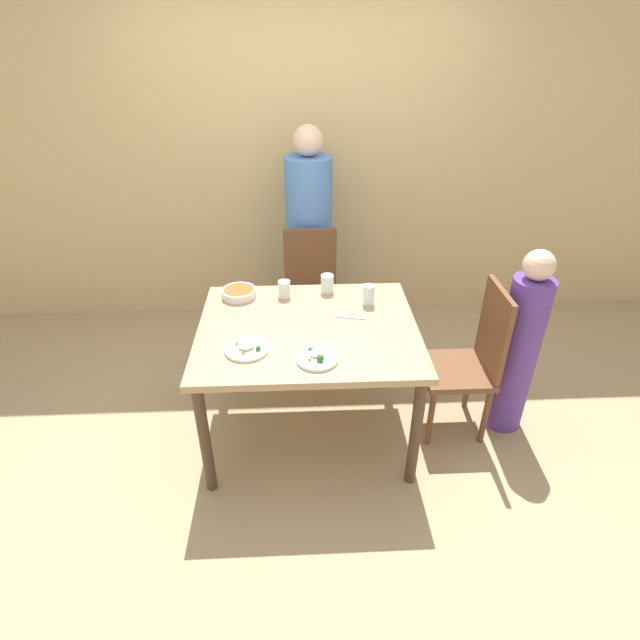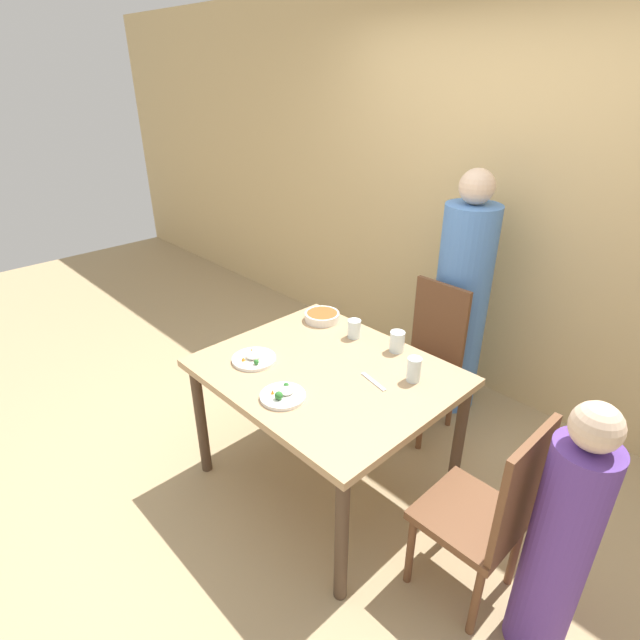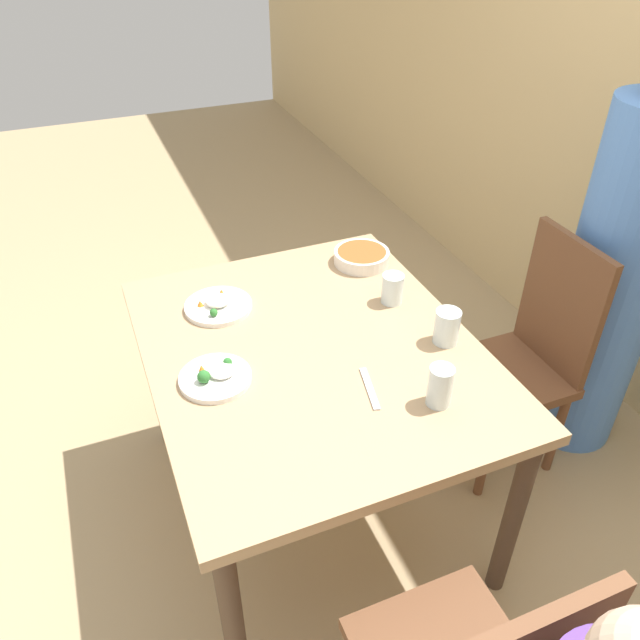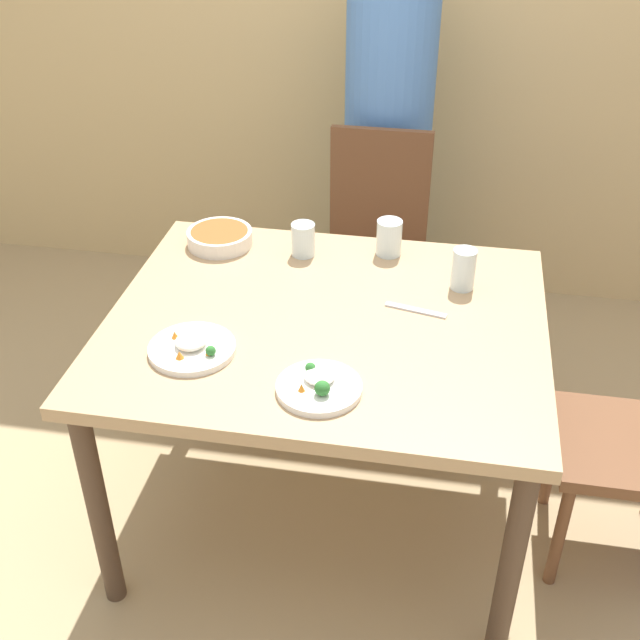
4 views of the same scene
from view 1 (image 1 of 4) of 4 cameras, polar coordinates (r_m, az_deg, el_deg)
The scene contains 14 objects.
ground_plane at distance 3.25m, azimuth -1.22°, elevation -12.15°, with size 10.00×10.00×0.00m, color tan.
wall_back at distance 4.02m, azimuth -2.12°, elevation 18.52°, with size 10.00×0.06×2.70m.
dining_table at distance 2.83m, azimuth -1.37°, elevation -2.21°, with size 1.23×1.02×0.76m.
chair_adult_spot at distance 3.66m, azimuth -1.04°, elevation 2.99°, with size 0.40×0.40×0.97m.
chair_child_spot at distance 3.09m, azimuth 16.79°, elevation -4.29°, with size 0.40×0.40×0.97m.
person_adult at distance 3.85m, azimuth -1.24°, elevation 8.56°, with size 0.34×0.34×1.62m.
person_child at distance 3.17m, azimuth 21.73°, elevation -3.21°, with size 0.23×0.23×1.19m.
bowl_curry at distance 3.12m, azimuth -9.24°, elevation 3.09°, with size 0.21×0.21×0.05m.
plate_rice_adult at distance 2.61m, azimuth -8.35°, elevation -3.20°, with size 0.23×0.23×0.05m.
plate_rice_child at distance 2.52m, azimuth -0.35°, elevation -4.33°, with size 0.21×0.21×0.06m.
glass_water_tall at distance 2.99m, azimuth 5.58°, elevation 2.87°, with size 0.07×0.07×0.13m.
glass_water_short at distance 3.12m, azimuth 0.83°, elevation 4.17°, with size 0.08×0.08×0.12m.
glass_water_center at distance 3.07m, azimuth -4.10°, elevation 3.53°, with size 0.08×0.08×0.11m.
fork_steel at distance 2.87m, azimuth 3.46°, elevation 0.31°, with size 0.18×0.06×0.01m.
Camera 1 is at (-0.04, -2.36, 2.23)m, focal length 28.00 mm.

